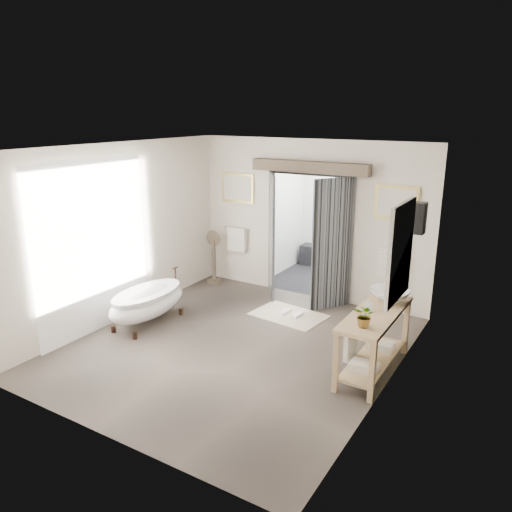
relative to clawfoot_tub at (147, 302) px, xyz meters
name	(u,v)px	position (x,y,z in m)	size (l,w,h in m)	color
ground_plane	(235,346)	(1.68, 0.04, -0.37)	(5.00, 5.00, 0.00)	#62554B
room_shell	(227,226)	(1.64, -0.08, 1.48)	(4.52, 5.02, 2.91)	beige
shower_room	(340,233)	(1.68, 4.03, 0.53)	(2.22, 2.01, 2.51)	black
back_wall_dressing	(306,216)	(1.68, 2.36, 1.19)	(3.82, 0.74, 2.52)	black
clawfoot_tub	(147,302)	(0.00, 0.00, 0.00)	(0.70, 1.57, 0.77)	#382318
vanity	(372,336)	(3.63, 0.38, 0.13)	(0.57, 1.60, 0.85)	tan
pedestal_mirror	(214,261)	(-0.25, 2.19, 0.10)	(0.32, 0.21, 1.10)	brown
rug	(289,315)	(1.83, 1.48, -0.37)	(1.20, 0.80, 0.01)	beige
slippers	(291,313)	(1.86, 1.50, -0.33)	(0.36, 0.27, 0.05)	white
basin	(390,296)	(3.70, 0.82, 0.57)	(0.55, 0.55, 0.19)	white
plant	(365,316)	(3.68, -0.13, 0.62)	(0.26, 0.23, 0.29)	gray
soap_bottle_a	(368,305)	(3.56, 0.35, 0.57)	(0.08, 0.08, 0.18)	gray
soap_bottle_b	(389,293)	(3.64, 0.97, 0.56)	(0.13, 0.13, 0.16)	gray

